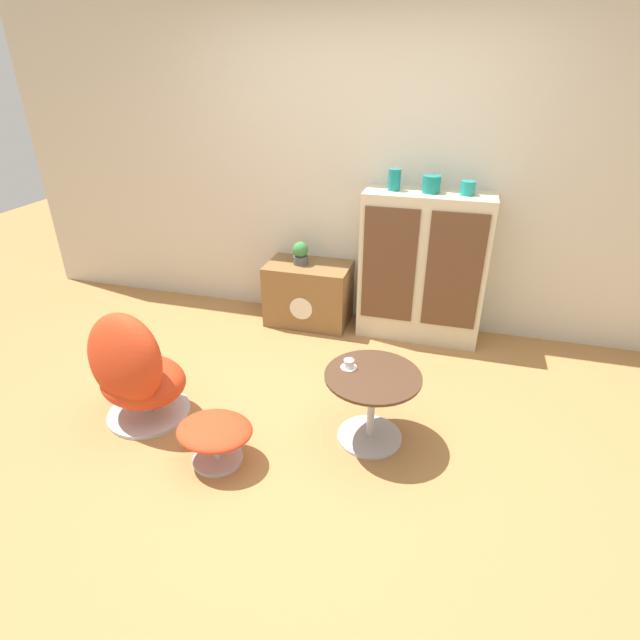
% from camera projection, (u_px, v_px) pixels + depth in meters
% --- Properties ---
extents(ground_plane, '(12.00, 12.00, 0.00)m').
position_uv_depth(ground_plane, '(304.00, 433.00, 3.14)').
color(ground_plane, '#A87542').
extents(wall_back, '(6.40, 0.06, 2.60)m').
position_uv_depth(wall_back, '(366.00, 170.00, 3.99)').
color(wall_back, beige).
rests_on(wall_back, ground_plane).
extents(sideboard, '(0.98, 0.38, 1.20)m').
position_uv_depth(sideboard, '(422.00, 268.00, 4.00)').
color(sideboard, beige).
rests_on(sideboard, ground_plane).
extents(tv_console, '(0.71, 0.45, 0.54)m').
position_uv_depth(tv_console, '(309.00, 293.00, 4.36)').
color(tv_console, brown).
rests_on(tv_console, ground_plane).
extents(egg_chair, '(0.66, 0.62, 0.79)m').
position_uv_depth(egg_chair, '(134.00, 372.00, 3.10)').
color(egg_chair, '#B7B7BC').
rests_on(egg_chair, ground_plane).
extents(ottoman, '(0.44, 0.38, 0.26)m').
position_uv_depth(ottoman, '(215.00, 434.00, 2.83)').
color(ottoman, '#B7B7BC').
rests_on(ottoman, ground_plane).
extents(coffee_table, '(0.57, 0.57, 0.47)m').
position_uv_depth(coffee_table, '(372.00, 399.00, 2.96)').
color(coffee_table, '#B7B7BC').
rests_on(coffee_table, ground_plane).
extents(vase_leftmost, '(0.10, 0.10, 0.16)m').
position_uv_depth(vase_leftmost, '(394.00, 180.00, 3.76)').
color(vase_leftmost, '#147A75').
rests_on(vase_leftmost, sideboard).
extents(vase_inner_left, '(0.13, 0.13, 0.12)m').
position_uv_depth(vase_inner_left, '(431.00, 184.00, 3.70)').
color(vase_inner_left, '#147A75').
rests_on(vase_inner_left, sideboard).
extents(vase_inner_right, '(0.11, 0.11, 0.10)m').
position_uv_depth(vase_inner_right, '(468.00, 188.00, 3.64)').
color(vase_inner_right, teal).
rests_on(vase_inner_right, sideboard).
extents(potted_plant, '(0.13, 0.13, 0.19)m').
position_uv_depth(potted_plant, '(301.00, 253.00, 4.21)').
color(potted_plant, '#4C4C51').
rests_on(potted_plant, tv_console).
extents(teacup, '(0.10, 0.10, 0.06)m').
position_uv_depth(teacup, '(349.00, 365.00, 2.94)').
color(teacup, white).
rests_on(teacup, coffee_table).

